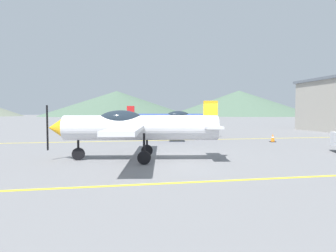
# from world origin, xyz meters

# --- Properties ---
(ground_plane) EXTENTS (400.00, 400.00, 0.00)m
(ground_plane) POSITION_xyz_m (0.00, 0.00, 0.00)
(ground_plane) COLOR slate
(apron_line_near) EXTENTS (80.00, 0.16, 0.01)m
(apron_line_near) POSITION_xyz_m (0.00, -4.32, 0.01)
(apron_line_near) COLOR yellow
(apron_line_near) RESTS_ON ground_plane
(apron_line_far) EXTENTS (80.00, 0.16, 0.01)m
(apron_line_far) POSITION_xyz_m (0.00, 8.44, 0.01)
(apron_line_far) COLOR yellow
(apron_line_far) RESTS_ON ground_plane
(airplane_near) EXTENTS (7.68, 8.79, 2.63)m
(airplane_near) POSITION_xyz_m (-2.46, 0.06, 1.48)
(airplane_near) COLOR silver
(airplane_near) RESTS_ON ground_plane
(airplane_mid) EXTENTS (7.69, 8.76, 2.63)m
(airplane_mid) POSITION_xyz_m (1.30, 10.87, 1.48)
(airplane_mid) COLOR #33478C
(airplane_mid) RESTS_ON ground_plane
(traffic_cone_front) EXTENTS (0.36, 0.36, 0.59)m
(traffic_cone_front) POSITION_xyz_m (7.70, 5.94, 0.29)
(traffic_cone_front) COLOR black
(traffic_cone_front) RESTS_ON ground_plane
(hill_centerleft) EXTENTS (75.62, 75.62, 12.65)m
(hill_centerleft) POSITION_xyz_m (-2.12, 136.38, 6.32)
(hill_centerleft) COLOR #4C6651
(hill_centerleft) RESTS_ON ground_plane
(hill_centerright) EXTENTS (76.16, 76.16, 13.49)m
(hill_centerright) POSITION_xyz_m (62.33, 132.47, 6.74)
(hill_centerright) COLOR #4C6651
(hill_centerright) RESTS_ON ground_plane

